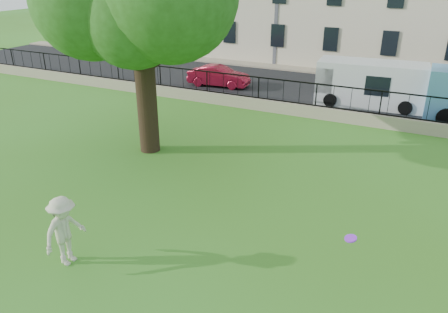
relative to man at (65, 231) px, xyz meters
The scene contains 9 objects.
ground 3.30m from the man, 37.94° to the left, with size 120.00×120.00×0.00m, color #3F741B.
retaining_wall 14.19m from the man, 79.84° to the left, with size 50.00×0.40×0.60m, color gray.
iron_railing 14.17m from the man, 79.84° to the left, with size 50.00×0.05×1.13m.
street 18.84m from the man, 82.36° to the left, with size 60.00×9.00×0.01m, color black.
sidewalk 24.00m from the man, 84.02° to the left, with size 60.00×1.40×0.12m, color gray.
man is the anchor object (origin of this frame).
frisbee 6.81m from the man, 16.90° to the left, with size 0.27×0.27×0.03m, color #9128E6.
red_sedan 17.87m from the man, 104.52° to the left, with size 1.32×3.79×1.25m, color maroon.
white_van 17.92m from the man, 75.46° to the left, with size 5.48×2.14×2.30m, color silver.
Camera 1 is at (5.04, -8.37, 6.95)m, focal length 35.00 mm.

